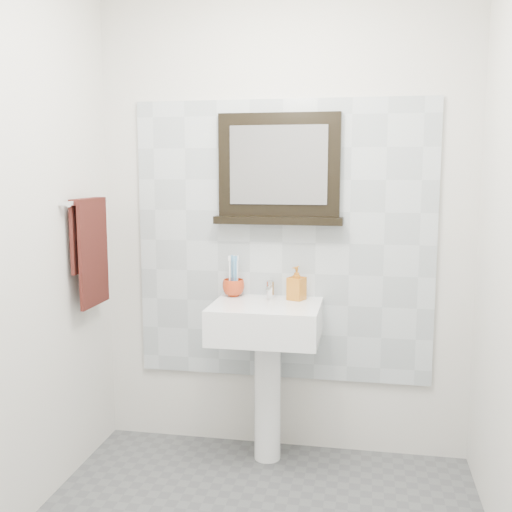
{
  "coord_description": "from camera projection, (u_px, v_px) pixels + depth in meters",
  "views": [
    {
      "loc": [
        0.44,
        -2.07,
        1.53
      ],
      "look_at": [
        -0.05,
        0.55,
        1.15
      ],
      "focal_mm": 42.0,
      "sensor_mm": 36.0,
      "label": 1
    }
  ],
  "objects": [
    {
      "name": "toothbrushes",
      "position": [
        234.0,
        274.0,
        3.21
      ],
      "size": [
        0.05,
        0.04,
        0.21
      ],
      "color": "white",
      "rests_on": "toothbrush_cup"
    },
    {
      "name": "towel_bar",
      "position": [
        87.0,
        202.0,
        3.01
      ],
      "size": [
        0.07,
        0.4,
        0.03
      ],
      "color": "silver",
      "rests_on": "left_wall"
    },
    {
      "name": "splashback",
      "position": [
        283.0,
        242.0,
        3.21
      ],
      "size": [
        1.6,
        0.02,
        1.5
      ],
      "primitive_type": "cube",
      "color": "#ADB6BB",
      "rests_on": "back_wall"
    },
    {
      "name": "back_wall",
      "position": [
        283.0,
        223.0,
        3.21
      ],
      "size": [
        2.0,
        0.01,
        2.5
      ],
      "primitive_type": "cube",
      "color": "silver",
      "rests_on": "ground"
    },
    {
      "name": "pedestal_sink",
      "position": [
        266.0,
        338.0,
        3.08
      ],
      "size": [
        0.55,
        0.44,
        0.96
      ],
      "color": "white",
      "rests_on": "ground"
    },
    {
      "name": "framed_mirror",
      "position": [
        279.0,
        172.0,
        3.13
      ],
      "size": [
        0.68,
        0.11,
        0.58
      ],
      "color": "black",
      "rests_on": "back_wall"
    },
    {
      "name": "toothbrush_cup",
      "position": [
        233.0,
        288.0,
        3.22
      ],
      "size": [
        0.14,
        0.14,
        0.09
      ],
      "primitive_type": "imported",
      "rotation": [
        0.0,
        0.0,
        0.19
      ],
      "color": "#B13514",
      "rests_on": "pedestal_sink"
    },
    {
      "name": "hand_towel",
      "position": [
        90.0,
        244.0,
        3.04
      ],
      "size": [
        0.06,
        0.3,
        0.55
      ],
      "color": "#35120E",
      "rests_on": "towel_bar"
    },
    {
      "name": "front_wall",
      "position": [
        113.0,
        331.0,
        1.06
      ],
      "size": [
        2.0,
        0.01,
        2.5
      ],
      "primitive_type": "cube",
      "color": "silver",
      "rests_on": "ground"
    },
    {
      "name": "soap_dispenser",
      "position": [
        297.0,
        283.0,
        3.12
      ],
      "size": [
        0.11,
        0.11,
        0.18
      ],
      "primitive_type": "imported",
      "rotation": [
        0.0,
        0.0,
        -0.4
      ],
      "color": "#B04914",
      "rests_on": "pedestal_sink"
    }
  ]
}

